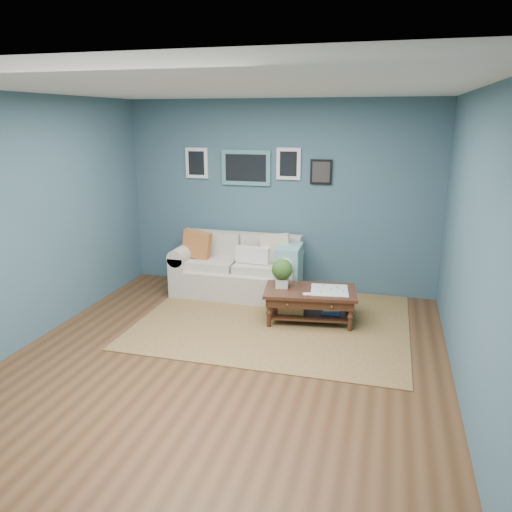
% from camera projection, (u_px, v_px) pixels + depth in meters
% --- Properties ---
extents(room_shell, '(5.00, 5.02, 2.70)m').
position_uv_depth(room_shell, '(224.00, 233.00, 4.86)').
color(room_shell, brown).
rests_on(room_shell, ground).
extents(area_rug, '(3.23, 2.58, 0.01)m').
position_uv_depth(area_rug, '(274.00, 320.00, 6.20)').
color(area_rug, brown).
rests_on(area_rug, ground).
extents(loveseat, '(1.81, 0.82, 0.93)m').
position_uv_depth(loveseat, '(243.00, 269.00, 7.05)').
color(loveseat, beige).
rests_on(loveseat, ground).
extents(coffee_table, '(1.19, 0.79, 0.78)m').
position_uv_depth(coffee_table, '(305.00, 295.00, 6.11)').
color(coffee_table, '#35190F').
rests_on(coffee_table, ground).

